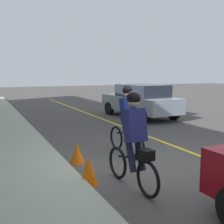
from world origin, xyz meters
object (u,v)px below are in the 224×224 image
Objects in this scene: traffic_cone_far at (89,171)px; traffic_cone_near at (77,153)px; patrol_sedan at (140,100)px; cyclist_lead at (128,120)px; cyclist_follow at (134,141)px.

traffic_cone_near is at bearing -8.47° from traffic_cone_far.
patrol_sedan is at bearing -36.56° from traffic_cone_far.
traffic_cone_near is at bearing 92.91° from cyclist_lead.
cyclist_follow is 2.05m from traffic_cone_near.
cyclist_follow is at bearing -127.10° from traffic_cone_far.
cyclist_lead is at bearing -28.75° from cyclist_follow.
cyclist_follow is (-2.05, 0.95, 0.00)m from cyclist_lead.
cyclist_follow reaches higher than traffic_cone_near.
cyclist_follow is at bearing 151.25° from cyclist_lead.
cyclist_lead is 1.00× the size of cyclist_follow.
patrol_sedan is 8.72m from traffic_cone_far.
cyclist_lead and cyclist_follow have the same top height.
patrol_sedan is (7.52, -4.49, -0.09)m from cyclist_follow.
cyclist_lead is 6.51m from patrol_sedan.
patrol_sedan is at bearing -37.01° from cyclist_lead.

